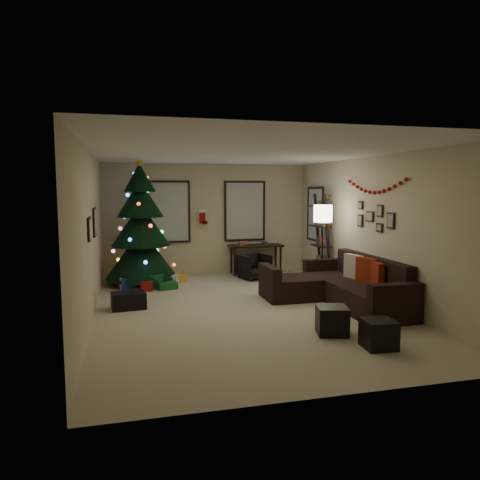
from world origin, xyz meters
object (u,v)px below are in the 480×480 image
desk_chair (254,266)px  bookshelf (322,240)px  christmas_tree (141,230)px  desk (256,248)px  sofa (340,288)px

desk_chair → bookshelf: (1.36, -0.77, 0.67)m
christmas_tree → desk: christmas_tree is taller
christmas_tree → desk_chair: (2.57, -0.04, -0.90)m
christmas_tree → bookshelf: size_ratio=1.45×
bookshelf → desk: bearing=128.5°
desk → bookshelf: (1.13, -1.42, 0.33)m
desk → christmas_tree: bearing=-167.7°
desk → desk_chair: bearing=-109.7°
desk → bookshelf: 1.84m
desk_chair → christmas_tree: bearing=161.1°
desk_chair → desk: bearing=52.3°
desk_chair → bookshelf: bearing=-47.6°
christmas_tree → desk: size_ratio=2.18×
sofa → bookshelf: bearing=75.9°
christmas_tree → desk: (2.81, 0.61, -0.57)m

